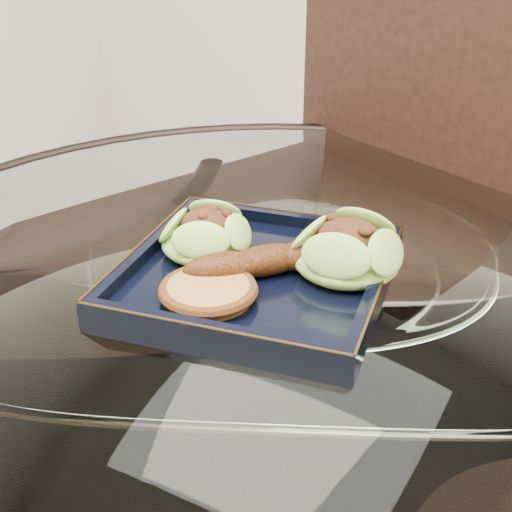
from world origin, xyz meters
The scene contains 7 objects.
dining_table centered at (0.00, 0.00, 0.60)m, with size 1.13×1.13×0.77m.
dining_chair centered at (-0.08, 0.35, 0.60)m, with size 0.61×0.61×1.07m.
navy_plate centered at (-0.02, -0.03, 0.77)m, with size 0.27×0.27×0.02m, color black.
lettuce_wrap_left centered at (-0.10, -0.02, 0.80)m, with size 0.10×0.10×0.04m, color #62A12E.
lettuce_wrap_right centered at (0.06, 0.02, 0.80)m, with size 0.11×0.11×0.04m, color olive.
roasted_plantain centered at (-0.01, -0.03, 0.80)m, with size 0.17×0.04×0.03m, color #5D2709.
crumb_patty centered at (-0.04, -0.10, 0.79)m, with size 0.09×0.09×0.02m, color #BB7C3E.
Camera 1 is at (0.30, -0.61, 1.15)m, focal length 50.00 mm.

